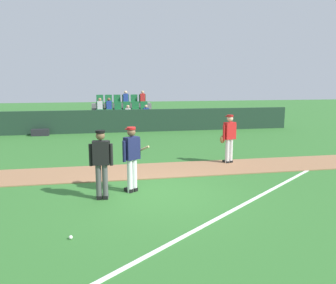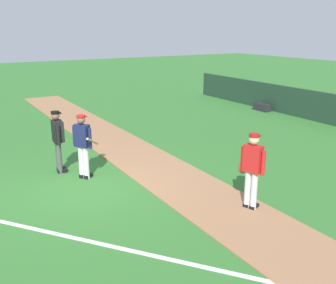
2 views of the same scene
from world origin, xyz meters
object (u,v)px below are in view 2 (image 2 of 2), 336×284
object	(u,v)px
batter_navy_jersey	(83,144)
umpire_home_plate	(58,138)
runner_red_jersey	(252,169)
equipment_bag	(262,107)

from	to	relation	value
batter_navy_jersey	umpire_home_plate	world-z (taller)	same
batter_navy_jersey	runner_red_jersey	world-z (taller)	same
umpire_home_plate	runner_red_jersey	world-z (taller)	same
batter_navy_jersey	runner_red_jersey	size ratio (longest dim) A/B	1.00
umpire_home_plate	equipment_bag	bearing A→B (deg)	106.61
batter_navy_jersey	runner_red_jersey	xyz separation A→B (m)	(3.69, 2.57, -0.01)
equipment_bag	batter_navy_jersey	bearing A→B (deg)	-68.85
umpire_home_plate	equipment_bag	distance (m)	11.44
runner_red_jersey	equipment_bag	world-z (taller)	runner_red_jersey
runner_red_jersey	batter_navy_jersey	bearing A→B (deg)	-145.20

